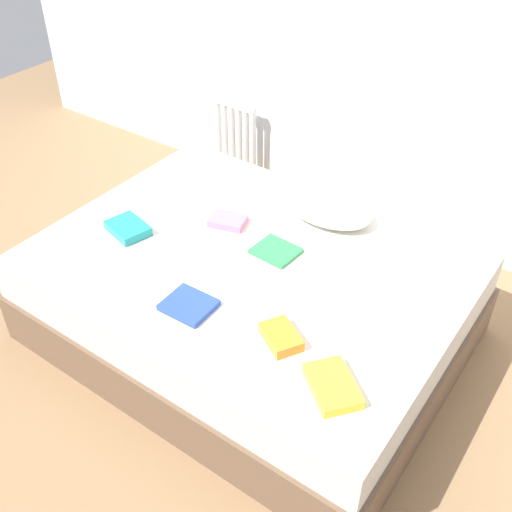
{
  "coord_description": "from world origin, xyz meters",
  "views": [
    {
      "loc": [
        1.33,
        -1.82,
        2.28
      ],
      "look_at": [
        0.0,
        0.05,
        0.48
      ],
      "focal_mm": 42.56,
      "sensor_mm": 36.0,
      "label": 1
    }
  ],
  "objects_px": {
    "textbook_green": "(276,251)",
    "radiator": "(235,135)",
    "pillow": "(327,208)",
    "textbook_blue": "(189,305)",
    "textbook_teal": "(128,228)",
    "textbook_orange": "(281,337)",
    "textbook_pink": "(228,221)",
    "textbook_yellow": "(332,386)",
    "bed": "(250,298)"
  },
  "relations": [
    {
      "from": "textbook_green",
      "to": "radiator",
      "type": "bearing_deg",
      "value": 138.18
    },
    {
      "from": "pillow",
      "to": "textbook_blue",
      "type": "relative_size",
      "value": 2.33
    },
    {
      "from": "textbook_teal",
      "to": "textbook_orange",
      "type": "height_order",
      "value": "textbook_orange"
    },
    {
      "from": "pillow",
      "to": "textbook_pink",
      "type": "bearing_deg",
      "value": -137.52
    },
    {
      "from": "textbook_yellow",
      "to": "radiator",
      "type": "bearing_deg",
      "value": 174.28
    },
    {
      "from": "pillow",
      "to": "textbook_teal",
      "type": "distance_m",
      "value": 1.01
    },
    {
      "from": "radiator",
      "to": "textbook_teal",
      "type": "relative_size",
      "value": 2.32
    },
    {
      "from": "radiator",
      "to": "textbook_yellow",
      "type": "relative_size",
      "value": 2.08
    },
    {
      "from": "textbook_teal",
      "to": "textbook_orange",
      "type": "bearing_deg",
      "value": 4.62
    },
    {
      "from": "pillow",
      "to": "textbook_blue",
      "type": "xyz_separation_m",
      "value": [
        -0.13,
        -0.94,
        -0.04
      ]
    },
    {
      "from": "bed",
      "to": "textbook_yellow",
      "type": "bearing_deg",
      "value": -32.98
    },
    {
      "from": "textbook_blue",
      "to": "textbook_green",
      "type": "bearing_deg",
      "value": 79.22
    },
    {
      "from": "radiator",
      "to": "textbook_orange",
      "type": "height_order",
      "value": "radiator"
    },
    {
      "from": "textbook_orange",
      "to": "textbook_blue",
      "type": "relative_size",
      "value": 0.86
    },
    {
      "from": "textbook_pink",
      "to": "radiator",
      "type": "bearing_deg",
      "value": 109.08
    },
    {
      "from": "textbook_pink",
      "to": "textbook_orange",
      "type": "relative_size",
      "value": 1.0
    },
    {
      "from": "textbook_teal",
      "to": "textbook_orange",
      "type": "distance_m",
      "value": 1.06
    },
    {
      "from": "bed",
      "to": "textbook_teal",
      "type": "bearing_deg",
      "value": -163.57
    },
    {
      "from": "radiator",
      "to": "textbook_blue",
      "type": "distance_m",
      "value": 1.91
    },
    {
      "from": "textbook_yellow",
      "to": "pillow",
      "type": "bearing_deg",
      "value": 159.75
    },
    {
      "from": "pillow",
      "to": "textbook_green",
      "type": "height_order",
      "value": "pillow"
    },
    {
      "from": "textbook_pink",
      "to": "textbook_teal",
      "type": "relative_size",
      "value": 0.85
    },
    {
      "from": "bed",
      "to": "textbook_orange",
      "type": "xyz_separation_m",
      "value": [
        0.42,
        -0.37,
        0.28
      ]
    },
    {
      "from": "textbook_green",
      "to": "textbook_teal",
      "type": "bearing_deg",
      "value": -153.73
    },
    {
      "from": "bed",
      "to": "textbook_blue",
      "type": "xyz_separation_m",
      "value": [
        -0.01,
        -0.43,
        0.27
      ]
    },
    {
      "from": "radiator",
      "to": "textbook_pink",
      "type": "height_order",
      "value": "radiator"
    },
    {
      "from": "radiator",
      "to": "textbook_blue",
      "type": "bearing_deg",
      "value": -58.8
    },
    {
      "from": "textbook_yellow",
      "to": "textbook_orange",
      "type": "bearing_deg",
      "value": -159.66
    },
    {
      "from": "radiator",
      "to": "textbook_blue",
      "type": "relative_size",
      "value": 2.36
    },
    {
      "from": "bed",
      "to": "textbook_teal",
      "type": "xyz_separation_m",
      "value": [
        -0.62,
        -0.18,
        0.28
      ]
    },
    {
      "from": "radiator",
      "to": "textbook_orange",
      "type": "relative_size",
      "value": 2.74
    },
    {
      "from": "textbook_pink",
      "to": "textbook_blue",
      "type": "height_order",
      "value": "textbook_pink"
    },
    {
      "from": "textbook_blue",
      "to": "pillow",
      "type": "bearing_deg",
      "value": 80.44
    },
    {
      "from": "textbook_green",
      "to": "textbook_yellow",
      "type": "bearing_deg",
      "value": -38.09
    },
    {
      "from": "textbook_green",
      "to": "textbook_orange",
      "type": "distance_m",
      "value": 0.58
    },
    {
      "from": "textbook_pink",
      "to": "textbook_green",
      "type": "xyz_separation_m",
      "value": [
        0.33,
        -0.06,
        -0.01
      ]
    },
    {
      "from": "textbook_green",
      "to": "textbook_yellow",
      "type": "height_order",
      "value": "textbook_yellow"
    },
    {
      "from": "textbook_pink",
      "to": "textbook_green",
      "type": "bearing_deg",
      "value": -26.24
    },
    {
      "from": "radiator",
      "to": "textbook_pink",
      "type": "xyz_separation_m",
      "value": [
        0.74,
        -1.04,
        0.17
      ]
    },
    {
      "from": "radiator",
      "to": "textbook_orange",
      "type": "bearing_deg",
      "value": -47.84
    },
    {
      "from": "textbook_yellow",
      "to": "textbook_pink",
      "type": "bearing_deg",
      "value": -174.39
    },
    {
      "from": "radiator",
      "to": "textbook_pink",
      "type": "distance_m",
      "value": 1.29
    },
    {
      "from": "textbook_yellow",
      "to": "textbook_blue",
      "type": "distance_m",
      "value": 0.72
    },
    {
      "from": "textbook_pink",
      "to": "textbook_orange",
      "type": "distance_m",
      "value": 0.86
    },
    {
      "from": "radiator",
      "to": "pillow",
      "type": "bearing_deg",
      "value": -31.67
    },
    {
      "from": "radiator",
      "to": "pillow",
      "type": "height_order",
      "value": "pillow"
    },
    {
      "from": "textbook_pink",
      "to": "textbook_yellow",
      "type": "relative_size",
      "value": 0.76
    },
    {
      "from": "textbook_orange",
      "to": "textbook_blue",
      "type": "bearing_deg",
      "value": -141.27
    },
    {
      "from": "bed",
      "to": "radiator",
      "type": "bearing_deg",
      "value": 129.76
    },
    {
      "from": "pillow",
      "to": "textbook_green",
      "type": "bearing_deg",
      "value": -96.42
    }
  ]
}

